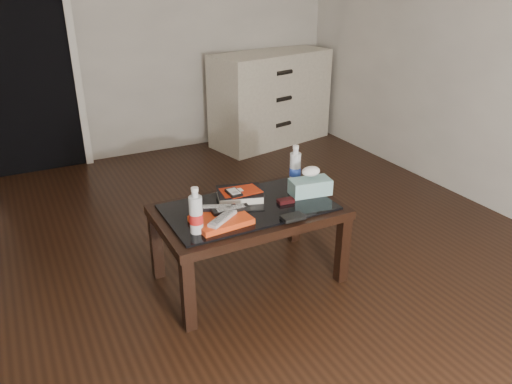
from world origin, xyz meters
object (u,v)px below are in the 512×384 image
coffee_table (248,217)px  dresser (271,98)px  water_bottle_right (295,165)px  water_bottle_left (196,210)px  tissue_box (310,187)px  textbook (240,194)px

coffee_table → dresser: size_ratio=0.78×
coffee_table → water_bottle_right: 0.46m
coffee_table → dresser: bearing=58.4°
water_bottle_left → tissue_box: bearing=9.6°
dresser → water_bottle_left: bearing=-138.6°
water_bottle_left → tissue_box: size_ratio=1.03×
water_bottle_right → textbook: bearing=-173.9°
water_bottle_left → water_bottle_right: 0.80m
water_bottle_left → tissue_box: 0.75m
textbook → tissue_box: 0.41m
coffee_table → tissue_box: 0.40m
water_bottle_right → tissue_box: size_ratio=1.03×
coffee_table → textbook: 0.15m
water_bottle_right → tissue_box: bearing=-91.4°
coffee_table → textbook: bearing=88.7°
textbook → water_bottle_left: (-0.36, -0.26, 0.10)m
coffee_table → water_bottle_left: 0.42m
textbook → water_bottle_right: size_ratio=1.05×
dresser → textbook: dresser is taller
textbook → tissue_box: tissue_box is taller
coffee_table → tissue_box: (0.39, -0.02, 0.11)m
dresser → textbook: 2.39m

